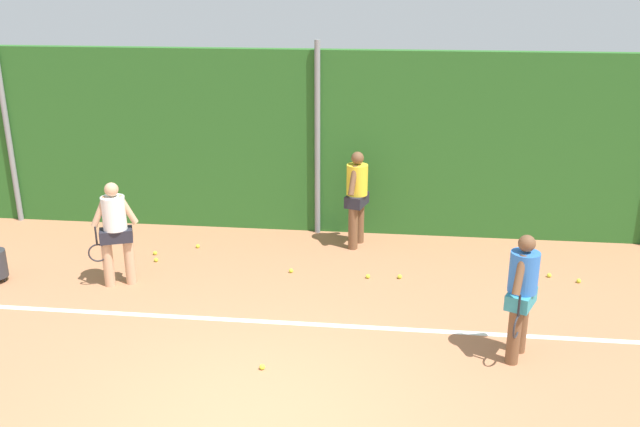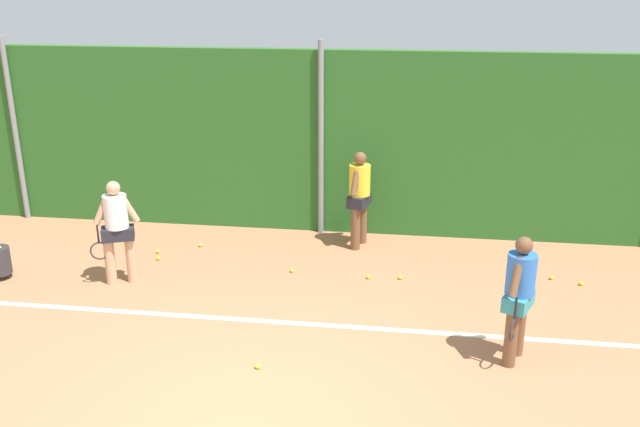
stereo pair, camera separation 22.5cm
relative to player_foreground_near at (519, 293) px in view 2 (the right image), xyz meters
name	(u,v)px [view 2 (the right image)]	position (x,y,z in m)	size (l,w,h in m)	color
ground_plane	(278,341)	(-2.91, 0.03, -0.89)	(30.47, 30.47, 0.00)	#B2704C
hedge_fence_backdrop	(322,143)	(-2.91, 4.17, 0.73)	(19.81, 0.25, 3.24)	#286023
fence_post_left	(15,131)	(-8.62, 3.99, 0.82)	(0.10, 0.10, 3.41)	gray
fence_post_center	(321,140)	(-2.91, 3.99, 0.82)	(0.10, 0.10, 3.41)	gray
court_baseline_paint	(285,322)	(-2.91, 0.53, -0.89)	(14.48, 0.10, 0.01)	white
player_foreground_near	(519,293)	(0.00, 0.00, 0.00)	(0.44, 0.72, 1.59)	brown
player_midcourt	(117,227)	(-5.60, 1.45, 0.00)	(0.70, 0.43, 1.60)	tan
player_backcourt_far	(359,194)	(-2.17, 3.43, 0.04)	(0.41, 0.68, 1.66)	brown
tennis_ball_0	(400,277)	(-1.41, 2.13, -0.86)	(0.07, 0.07, 0.07)	#CCDB33
tennis_ball_1	(159,258)	(-5.36, 2.33, -0.86)	(0.07, 0.07, 0.07)	#CCDB33
tennis_ball_2	(258,366)	(-3.02, -0.63, -0.86)	(0.07, 0.07, 0.07)	#CCDB33
tennis_ball_4	(581,284)	(1.30, 2.29, -0.86)	(0.07, 0.07, 0.07)	#CCDB33
tennis_ball_5	(292,270)	(-3.11, 2.16, -0.86)	(0.07, 0.07, 0.07)	#CCDB33
tennis_ball_6	(552,278)	(0.89, 2.44, -0.86)	(0.07, 0.07, 0.07)	#CCDB33
tennis_ball_7	(368,277)	(-1.90, 2.08, -0.86)	(0.07, 0.07, 0.07)	#CCDB33
tennis_ball_8	(158,251)	(-5.48, 2.61, -0.86)	(0.07, 0.07, 0.07)	#CCDB33
tennis_ball_9	(201,245)	(-4.86, 2.99, -0.86)	(0.07, 0.07, 0.07)	#CCDB33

